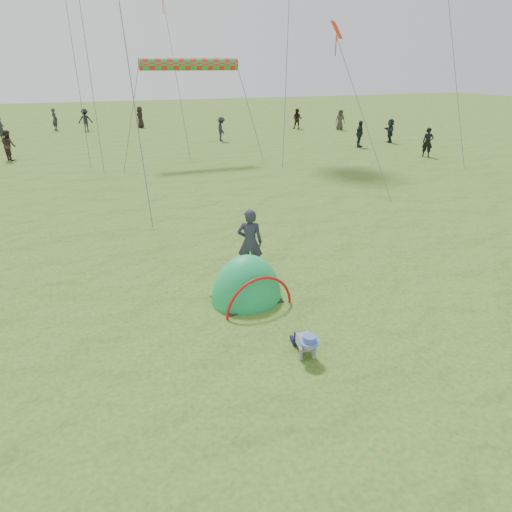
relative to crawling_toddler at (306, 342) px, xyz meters
name	(u,v)px	position (x,y,z in m)	size (l,w,h in m)	color
ground	(324,354)	(0.32, -0.12, -0.26)	(140.00, 140.00, 0.00)	#295B1C
crawling_toddler	(306,342)	(0.00, 0.00, 0.00)	(0.48, 0.69, 0.53)	black
popup_tent	(247,299)	(-0.26, 2.42, -0.26)	(1.66, 1.36, 2.14)	#1E934F
standing_adult	(250,242)	(0.29, 3.68, 0.60)	(0.63, 0.41, 1.73)	#292936
crowd_person_0	(55,119)	(-4.74, 36.12, 0.61)	(0.64, 0.42, 1.74)	#292B31
crowd_person_1	(9,145)	(-6.91, 22.88, 0.57)	(0.81, 0.63, 1.67)	#352523
crowd_person_3	(221,129)	(6.31, 25.44, 0.56)	(1.07, 0.61, 1.65)	#24242C
crowd_person_4	(340,120)	(17.33, 27.75, 0.55)	(0.79, 0.52, 1.62)	#3B2F2B
crowd_person_6	(428,142)	(15.68, 15.26, 0.56)	(0.60, 0.40, 1.66)	black
crowd_person_7	(297,119)	(14.26, 29.56, 0.56)	(0.80, 0.62, 1.65)	black
crowd_person_11	(390,131)	(16.98, 20.55, 0.53)	(1.47, 0.47, 1.59)	#1C242A
crowd_person_12	(1,129)	(-8.19, 31.31, 0.57)	(0.61, 0.40, 1.67)	#292B35
crowd_person_14	(360,134)	(13.88, 19.58, 0.58)	(0.99, 0.41, 1.69)	#1C232B
crowd_person_15	(85,120)	(-2.41, 34.69, 0.61)	(1.13, 0.65, 1.75)	black
crowd_person_16	(140,117)	(2.09, 35.36, 0.61)	(0.86, 0.56, 1.75)	black
rainbow_tube_kite	(189,64)	(2.76, 19.25, 4.76)	(0.64, 0.64, 5.24)	red
diamond_kite_6	(337,30)	(7.83, 12.96, 6.11)	(0.83, 0.83, 0.00)	red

